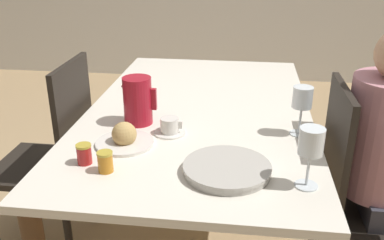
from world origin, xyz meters
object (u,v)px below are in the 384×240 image
wine_glass_juice (311,145)px  teacup_near_person (170,127)px  red_pitcher (138,100)px  serving_tray (227,169)px  bread_plate (124,138)px  jam_jar_red (84,153)px  chair_opposite (55,155)px  jam_jar_amber (105,161)px  chair_person_side (360,197)px  wine_glass_water (302,99)px

wine_glass_juice → teacup_near_person: wine_glass_juice is taller
red_pitcher → serving_tray: 0.55m
bread_plate → jam_jar_red: bread_plate is taller
chair_opposite → teacup_near_person: (0.60, -0.19, 0.26)m
chair_opposite → jam_jar_amber: chair_opposite is taller
chair_person_side → jam_jar_amber: 1.02m
chair_opposite → serving_tray: 0.99m
chair_person_side → serving_tray: (-0.52, -0.28, 0.25)m
chair_person_side → wine_glass_water: size_ratio=4.87×
chair_opposite → serving_tray: (0.84, -0.47, 0.25)m
serving_tray → jam_jar_amber: size_ratio=4.10×
red_pitcher → wine_glass_water: 0.66m
chair_person_side → serving_tray: bearing=-62.0°
chair_opposite → chair_person_side: bearing=-98.0°
red_pitcher → teacup_near_person: 0.19m
chair_person_side → jam_jar_amber: (-0.92, -0.32, 0.27)m
chair_person_side → chair_opposite: same height
teacup_near_person → jam_jar_red: size_ratio=1.74×
teacup_near_person → serving_tray: (0.24, -0.28, -0.01)m
jam_jar_red → serving_tray: bearing=-0.5°
chair_person_side → red_pitcher: bearing=-95.8°
bread_plate → chair_opposite: bearing=145.5°
wine_glass_water → jam_jar_red: size_ratio=2.75×
red_pitcher → jam_jar_amber: red_pitcher is taller
red_pitcher → serving_tray: (0.39, -0.37, -0.09)m
jam_jar_red → bread_plate: bearing=58.9°
wine_glass_water → serving_tray: (-0.27, -0.34, -0.13)m
chair_opposite → wine_glass_juice: size_ratio=4.82×
serving_tray → jam_jar_amber: jam_jar_amber is taller
bread_plate → serving_tray: bearing=-22.7°
serving_tray → wine_glass_juice: bearing=-11.3°
chair_person_side → wine_glass_water: 0.46m
wine_glass_juice → red_pitcher: bearing=146.7°
serving_tray → jam_jar_red: 0.49m
wine_glass_juice → teacup_near_person: 0.61m
red_pitcher → serving_tray: bearing=-43.6°
chair_person_side → teacup_near_person: (-0.77, 0.00, 0.26)m
chair_opposite → red_pitcher: (0.45, -0.10, 0.34)m
teacup_near_person → jam_jar_red: (-0.25, -0.28, 0.01)m
serving_tray → teacup_near_person: bearing=130.5°
chair_opposite → serving_tray: chair_opposite is taller
chair_person_side → wine_glass_juice: (-0.27, -0.33, 0.38)m
wine_glass_juice → serving_tray: (-0.25, 0.05, -0.13)m
chair_opposite → bread_plate: 0.60m
teacup_near_person → jam_jar_amber: jam_jar_amber is taller
serving_tray → wine_glass_water: bearing=52.0°
red_pitcher → jam_jar_amber: size_ratio=2.78×
serving_tray → bread_plate: bearing=157.3°
chair_person_side → wine_glass_juice: 0.57m
jam_jar_amber → serving_tray: bearing=5.7°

